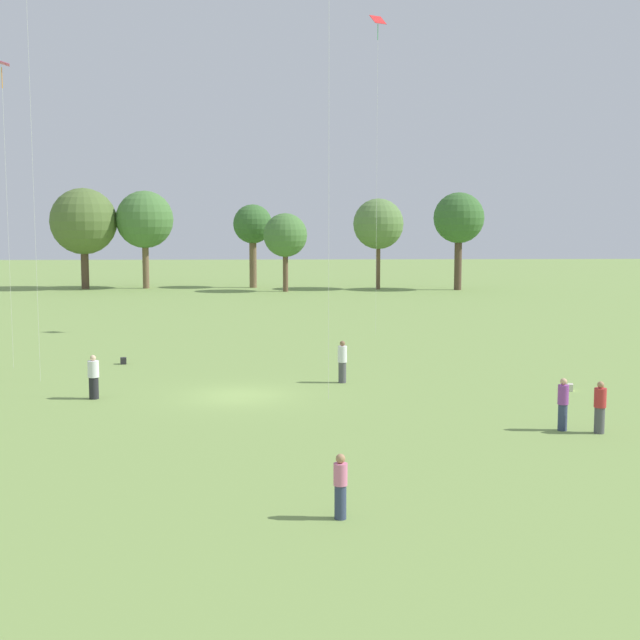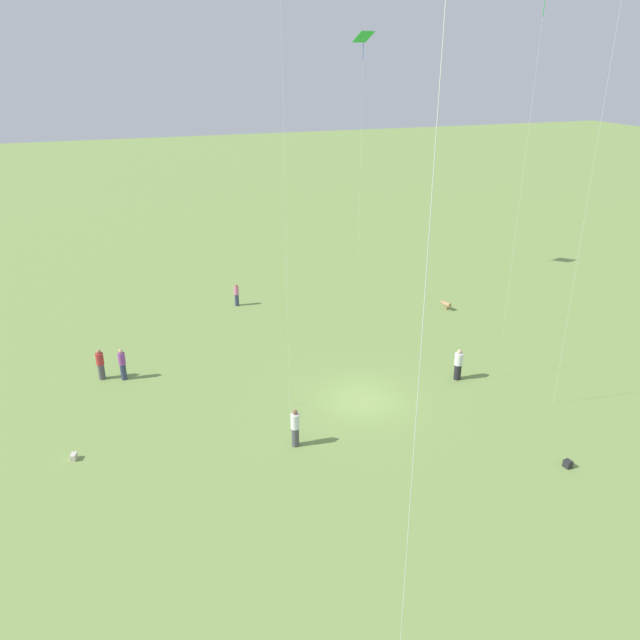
{
  "view_description": "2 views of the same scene",
  "coord_description": "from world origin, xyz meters",
  "px_view_note": "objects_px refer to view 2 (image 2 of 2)",
  "views": [
    {
      "loc": [
        2.09,
        -36.81,
        7.48
      ],
      "look_at": [
        3.38,
        -0.64,
        3.27
      ],
      "focal_mm": 50.0,
      "sensor_mm": 36.0,
      "label": 1
    },
    {
      "loc": [
        11.44,
        26.31,
        16.76
      ],
      "look_at": [
        1.46,
        -2.48,
        3.79
      ],
      "focal_mm": 35.0,
      "sensor_mm": 36.0,
      "label": 2
    }
  ],
  "objects_px": {
    "picnic_bag_0": "(74,457)",
    "person_1": "(237,295)",
    "person_0": "(295,428)",
    "person_4": "(458,365)",
    "kite_1": "(363,46)",
    "dog_0": "(446,304)",
    "picnic_bag_1": "(568,464)",
    "kite_3": "(545,0)",
    "person_5": "(122,364)",
    "person_2": "(101,364)"
  },
  "relations": [
    {
      "from": "kite_1",
      "to": "dog_0",
      "type": "distance_m",
      "value": 19.17
    },
    {
      "from": "kite_3",
      "to": "dog_0",
      "type": "bearing_deg",
      "value": -146.35
    },
    {
      "from": "picnic_bag_1",
      "to": "dog_0",
      "type": "bearing_deg",
      "value": -103.09
    },
    {
      "from": "person_5",
      "to": "picnic_bag_0",
      "type": "xyz_separation_m",
      "value": [
        2.55,
        7.11,
        -0.79
      ]
    },
    {
      "from": "person_1",
      "to": "kite_1",
      "type": "bearing_deg",
      "value": -158.09
    },
    {
      "from": "person_4",
      "to": "kite_1",
      "type": "bearing_deg",
      "value": -83.78
    },
    {
      "from": "person_0",
      "to": "picnic_bag_1",
      "type": "xyz_separation_m",
      "value": [
        -10.86,
        5.52,
        -0.79
      ]
    },
    {
      "from": "person_5",
      "to": "picnic_bag_0",
      "type": "bearing_deg",
      "value": 140.75
    },
    {
      "from": "person_0",
      "to": "person_2",
      "type": "relative_size",
      "value": 1.05
    },
    {
      "from": "person_2",
      "to": "person_5",
      "type": "xyz_separation_m",
      "value": [
        -1.16,
        0.45,
        0.03
      ]
    },
    {
      "from": "person_0",
      "to": "person_5",
      "type": "relative_size",
      "value": 1.03
    },
    {
      "from": "person_5",
      "to": "dog_0",
      "type": "relative_size",
      "value": 2.1
    },
    {
      "from": "person_1",
      "to": "kite_3",
      "type": "relative_size",
      "value": 0.08
    },
    {
      "from": "dog_0",
      "to": "picnic_bag_0",
      "type": "xyz_separation_m",
      "value": [
        24.83,
        10.45,
        -0.26
      ]
    },
    {
      "from": "person_2",
      "to": "kite_1",
      "type": "height_order",
      "value": "kite_1"
    },
    {
      "from": "person_2",
      "to": "picnic_bag_0",
      "type": "relative_size",
      "value": 4.21
    },
    {
      "from": "kite_1",
      "to": "dog_0",
      "type": "xyz_separation_m",
      "value": [
        -3.38,
        8.3,
        -16.95
      ]
    },
    {
      "from": "person_0",
      "to": "person_2",
      "type": "distance_m",
      "value": 12.85
    },
    {
      "from": "person_4",
      "to": "kite_1",
      "type": "distance_m",
      "value": 24.23
    },
    {
      "from": "kite_1",
      "to": "dog_0",
      "type": "relative_size",
      "value": 20.67
    },
    {
      "from": "kite_3",
      "to": "person_4",
      "type": "bearing_deg",
      "value": -33.13
    },
    {
      "from": "person_2",
      "to": "kite_1",
      "type": "xyz_separation_m",
      "value": [
        -20.06,
        -11.2,
        16.45
      ]
    },
    {
      "from": "picnic_bag_0",
      "to": "picnic_bag_1",
      "type": "height_order",
      "value": "picnic_bag_1"
    },
    {
      "from": "person_5",
      "to": "kite_3",
      "type": "relative_size",
      "value": 0.09
    },
    {
      "from": "person_5",
      "to": "picnic_bag_0",
      "type": "height_order",
      "value": "person_5"
    },
    {
      "from": "kite_3",
      "to": "picnic_bag_1",
      "type": "distance_m",
      "value": 23.74
    },
    {
      "from": "person_0",
      "to": "picnic_bag_0",
      "type": "xyz_separation_m",
      "value": [
        9.74,
        -2.21,
        -0.81
      ]
    },
    {
      "from": "person_0",
      "to": "picnic_bag_0",
      "type": "bearing_deg",
      "value": 21.47
    },
    {
      "from": "person_5",
      "to": "kite_1",
      "type": "height_order",
      "value": "kite_1"
    },
    {
      "from": "person_2",
      "to": "person_5",
      "type": "bearing_deg",
      "value": -81.83
    },
    {
      "from": "kite_1",
      "to": "picnic_bag_1",
      "type": "xyz_separation_m",
      "value": [
        0.85,
        26.49,
        -17.19
      ]
    },
    {
      "from": "person_5",
      "to": "kite_3",
      "type": "xyz_separation_m",
      "value": [
        -23.42,
        2.03,
        18.49
      ]
    },
    {
      "from": "person_0",
      "to": "kite_1",
      "type": "xyz_separation_m",
      "value": [
        -11.71,
        -20.96,
        16.4
      ]
    },
    {
      "from": "person_1",
      "to": "picnic_bag_1",
      "type": "relative_size",
      "value": 4.41
    },
    {
      "from": "person_0",
      "to": "person_1",
      "type": "relative_size",
      "value": 1.16
    },
    {
      "from": "person_1",
      "to": "picnic_bag_0",
      "type": "xyz_separation_m",
      "value": [
        10.9,
        16.05,
        -0.69
      ]
    },
    {
      "from": "person_0",
      "to": "person_1",
      "type": "height_order",
      "value": "person_0"
    },
    {
      "from": "kite_3",
      "to": "picnic_bag_0",
      "type": "relative_size",
      "value": 47.59
    },
    {
      "from": "person_1",
      "to": "person_5",
      "type": "height_order",
      "value": "person_5"
    },
    {
      "from": "person_2",
      "to": "picnic_bag_1",
      "type": "xyz_separation_m",
      "value": [
        -19.21,
        15.29,
        -0.74
      ]
    },
    {
      "from": "person_2",
      "to": "kite_3",
      "type": "height_order",
      "value": "kite_3"
    },
    {
      "from": "person_4",
      "to": "kite_1",
      "type": "xyz_separation_m",
      "value": [
        -1.24,
        -17.74,
        16.46
      ]
    },
    {
      "from": "person_1",
      "to": "picnic_bag_1",
      "type": "height_order",
      "value": "person_1"
    },
    {
      "from": "picnic_bag_0",
      "to": "person_1",
      "type": "bearing_deg",
      "value": -124.18
    },
    {
      "from": "kite_1",
      "to": "person_0",
      "type": "bearing_deg",
      "value": 88.23
    },
    {
      "from": "picnic_bag_0",
      "to": "picnic_bag_1",
      "type": "bearing_deg",
      "value": 159.43
    },
    {
      "from": "person_2",
      "to": "dog_0",
      "type": "height_order",
      "value": "person_2"
    },
    {
      "from": "person_4",
      "to": "picnic_bag_1",
      "type": "bearing_deg",
      "value": 102.79
    },
    {
      "from": "person_0",
      "to": "person_4",
      "type": "bearing_deg",
      "value": -128.66
    },
    {
      "from": "person_4",
      "to": "dog_0",
      "type": "xyz_separation_m",
      "value": [
        -4.62,
        -9.44,
        -0.49
      ]
    }
  ]
}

